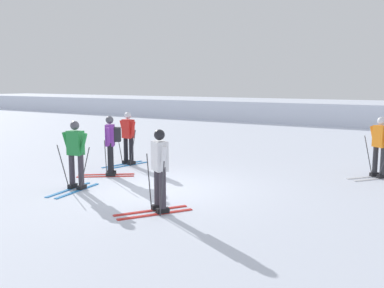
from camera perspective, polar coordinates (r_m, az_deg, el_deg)
ground_plane at (r=10.79m, az=-4.46°, el=-5.94°), size 120.00×120.00×0.00m
far_snow_ridge at (r=30.83m, az=20.74°, el=4.03°), size 80.00×7.75×1.37m
skier_red at (r=13.86m, az=-8.59°, el=0.99°), size 0.99×1.64×1.71m
skier_green at (r=10.86m, az=-15.37°, el=-1.19°), size 0.99×1.64×1.71m
skier_purple at (r=12.24m, az=-10.83°, el=0.17°), size 1.49×1.27×1.71m
skier_white at (r=8.64m, az=-4.41°, el=-3.28°), size 1.16×1.56×1.71m
skier_orange at (r=12.88m, az=24.00°, el=0.00°), size 1.27×1.49×1.71m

